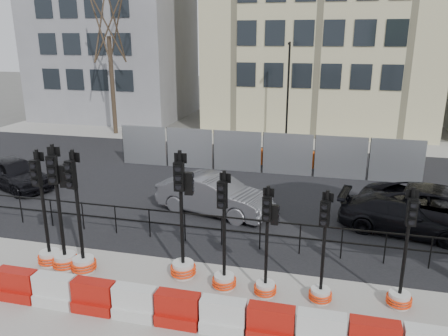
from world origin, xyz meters
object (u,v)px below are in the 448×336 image
(traffic_signal_a, at_px, (48,242))
(car_c, at_px, (404,215))
(traffic_signal_h, at_px, (401,284))
(car_a, at_px, (15,173))
(traffic_signal_d, at_px, (183,249))

(traffic_signal_a, distance_m, car_c, 11.15)
(traffic_signal_h, bearing_deg, car_a, 157.97)
(traffic_signal_d, xyz_separation_m, car_c, (6.18, 4.42, -0.23))
(traffic_signal_d, bearing_deg, car_a, 146.36)
(traffic_signal_d, distance_m, traffic_signal_h, 5.50)
(traffic_signal_h, bearing_deg, car_c, 78.75)
(traffic_signal_h, height_order, car_a, traffic_signal_h)
(traffic_signal_d, bearing_deg, traffic_signal_a, 179.49)
(traffic_signal_a, relative_size, traffic_signal_h, 1.11)
(car_a, distance_m, car_c, 15.59)
(traffic_signal_h, xyz_separation_m, car_a, (-14.90, 5.24, 0.04))
(traffic_signal_a, bearing_deg, traffic_signal_d, 6.16)
(traffic_signal_h, relative_size, car_a, 0.72)
(traffic_signal_d, bearing_deg, traffic_signal_h, -5.25)
(traffic_signal_h, distance_m, car_c, 4.52)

